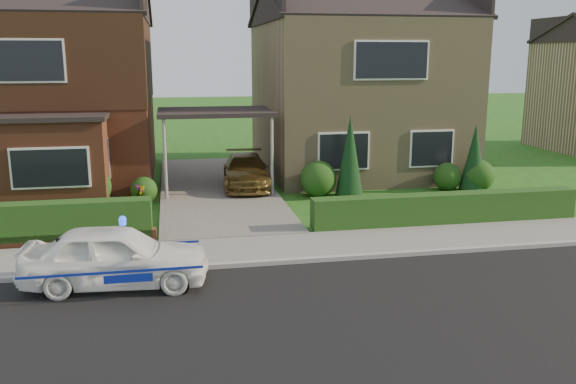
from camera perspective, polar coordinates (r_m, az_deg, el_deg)
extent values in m
plane|color=#1D5516|center=(10.76, -1.94, -12.40)|extent=(120.00, 120.00, 0.00)
cube|color=black|center=(10.76, -1.94, -12.40)|extent=(60.00, 6.00, 0.02)
cube|color=#9E9993|center=(13.54, -4.00, -6.77)|extent=(60.00, 0.16, 0.12)
cube|color=slate|center=(14.53, -4.51, -5.45)|extent=(60.00, 2.00, 0.10)
cube|color=#666059|center=(21.17, -6.66, 0.31)|extent=(3.80, 12.00, 0.12)
cube|color=brown|center=(24.08, -21.45, 7.85)|extent=(7.20, 8.00, 5.80)
cube|color=white|center=(20.05, -18.64, 2.94)|extent=(1.60, 0.08, 1.30)
cube|color=white|center=(20.08, -23.82, 11.17)|extent=(2.60, 0.08, 1.30)
cube|color=black|center=(24.02, -21.73, 11.29)|extent=(7.26, 8.06, 2.90)
cube|color=brown|center=(19.51, -20.97, 2.36)|extent=(3.00, 1.40, 2.70)
cube|color=black|center=(19.32, -21.31, 6.50)|extent=(3.20, 1.60, 0.14)
cube|color=#9D8860|center=(24.79, 6.25, 8.76)|extent=(7.20, 8.00, 5.80)
cube|color=white|center=(20.67, 5.22, 3.83)|extent=(1.80, 0.08, 1.30)
cube|color=white|center=(21.77, 13.28, 3.98)|extent=(1.60, 0.08, 1.30)
cube|color=white|center=(20.93, 9.66, 12.06)|extent=(2.60, 0.08, 1.30)
cube|color=black|center=(20.77, -6.85, 7.44)|extent=(3.80, 3.00, 0.14)
cylinder|color=gray|center=(19.50, -11.42, 2.94)|extent=(0.10, 0.10, 2.70)
cylinder|color=gray|center=(19.76, -1.51, 3.32)|extent=(0.10, 0.10, 2.70)
cube|color=#123A13|center=(17.28, 14.48, -3.04)|extent=(7.50, 0.55, 0.80)
sphere|color=#123A13|center=(19.49, -18.11, 0.49)|extent=(1.32, 1.32, 1.32)
sphere|color=#123A13|center=(19.69, -13.34, 0.19)|extent=(0.84, 0.84, 0.84)
sphere|color=#123A13|center=(20.00, 2.84, 1.24)|extent=(1.20, 1.20, 1.20)
sphere|color=#123A13|center=(21.66, 14.68, 1.40)|extent=(0.96, 0.96, 0.96)
sphere|color=#123A13|center=(21.84, 17.39, 1.48)|extent=(1.08, 1.08, 1.08)
cone|color=black|center=(19.95, 5.80, 3.20)|extent=(0.90, 0.90, 2.60)
cone|color=black|center=(21.65, 17.02, 2.92)|extent=(0.90, 0.90, 2.20)
imported|color=white|center=(12.71, -15.80, -5.86)|extent=(1.77, 3.78, 1.25)
sphere|color=#193FF2|center=(12.50, -15.16, -2.76)|extent=(0.17, 0.17, 0.17)
cube|color=navy|center=(12.03, -16.06, -7.19)|extent=(3.37, 0.02, 0.05)
cube|color=navy|center=(13.43, -15.54, -5.06)|extent=(3.37, 0.01, 0.05)
ellipsoid|color=black|center=(12.68, -20.55, -5.01)|extent=(0.22, 0.17, 0.21)
sphere|color=white|center=(12.62, -20.52, -5.14)|extent=(0.11, 0.11, 0.11)
sphere|color=black|center=(12.61, -20.52, -4.43)|extent=(0.13, 0.13, 0.13)
cone|color=black|center=(12.61, -20.74, -4.14)|extent=(0.04, 0.04, 0.05)
cone|color=black|center=(12.60, -20.34, -4.13)|extent=(0.04, 0.04, 0.05)
imported|color=brown|center=(21.04, -3.96, 1.97)|extent=(1.83, 3.88, 1.09)
imported|color=gray|center=(17.44, -15.91, -1.79)|extent=(0.39, 0.29, 0.70)
imported|color=gray|center=(19.13, -13.69, -0.45)|extent=(0.47, 0.45, 0.67)
imported|color=gray|center=(19.13, -13.69, -0.41)|extent=(0.46, 0.46, 0.70)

